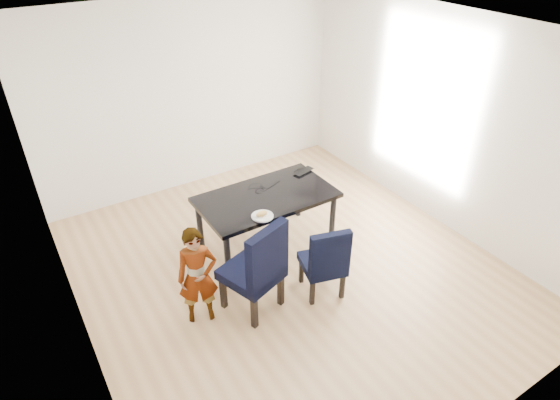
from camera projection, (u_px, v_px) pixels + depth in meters
floor at (289, 268)px, 5.53m from camera, size 4.50×5.00×0.01m
ceiling at (292, 31)px, 4.07m from camera, size 4.50×5.00×0.01m
wall_back at (193, 96)px, 6.58m from camera, size 4.50×0.01×2.70m
wall_front at (504, 325)px, 3.02m from camera, size 4.50×0.01×2.70m
wall_left at (58, 240)px, 3.79m from camera, size 0.01×5.00×2.70m
wall_right at (441, 121)px, 5.82m from camera, size 0.01×5.00×2.70m
dining_table at (267, 222)px, 5.68m from camera, size 1.60×0.90×0.75m
chair_left at (251, 266)px, 4.73m from camera, size 0.67×0.69×1.10m
chair_right at (323, 258)px, 4.99m from camera, size 0.54×0.55×0.90m
child at (198, 277)px, 4.59m from camera, size 0.46×0.38×1.10m
plate at (262, 216)px, 5.11m from camera, size 0.30×0.30×0.01m
sandwich at (262, 214)px, 5.09m from camera, size 0.15×0.09×0.05m
laptop at (301, 170)px, 5.97m from camera, size 0.32×0.25×0.02m
cable_tangle at (261, 190)px, 5.58m from camera, size 0.19×0.19×0.01m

